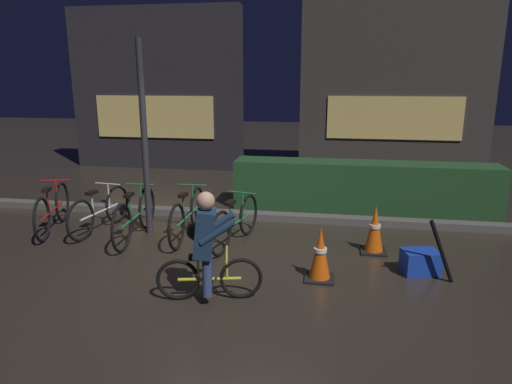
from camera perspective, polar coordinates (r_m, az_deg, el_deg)
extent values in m
plane|color=#2D261E|center=(6.02, -2.88, -9.64)|extent=(40.00, 40.00, 0.00)
cube|color=#56544F|center=(8.03, 0.52, -3.00)|extent=(12.00, 0.24, 0.12)
cube|color=#214723|center=(8.72, 13.25, 0.68)|extent=(4.80, 0.70, 0.91)
cube|color=#262328|center=(12.78, -12.26, 12.38)|extent=(4.61, 0.50, 4.20)
cube|color=#F2D172|center=(12.57, -12.55, 9.14)|extent=(3.23, 0.04, 1.10)
cube|color=#383330|center=(12.67, 16.97, 12.82)|extent=(4.86, 0.50, 4.53)
cube|color=#F2D172|center=(12.44, 16.83, 8.83)|extent=(3.40, 0.04, 1.10)
cylinder|color=#2D2D33|center=(7.23, -13.75, 6.34)|extent=(0.10, 0.10, 2.99)
torus|color=black|center=(8.54, -23.03, -1.14)|extent=(0.23, 0.67, 0.68)
torus|color=black|center=(7.61, -25.15, -3.15)|extent=(0.23, 0.67, 0.68)
cylinder|color=#B21919|center=(8.07, -24.03, -2.09)|extent=(0.32, 0.99, 0.04)
cylinder|color=#B21919|center=(7.86, -24.55, -1.10)|extent=(0.03, 0.03, 0.38)
cube|color=black|center=(7.82, -24.69, 0.25)|extent=(0.15, 0.22, 0.05)
cylinder|color=#B21919|center=(8.28, -23.61, -0.11)|extent=(0.03, 0.03, 0.43)
cylinder|color=#B21919|center=(8.23, -23.76, 1.34)|extent=(0.45, 0.15, 0.02)
torus|color=black|center=(8.15, -16.94, -1.46)|extent=(0.13, 0.64, 0.64)
torus|color=black|center=(7.41, -21.05, -3.34)|extent=(0.13, 0.64, 0.64)
cylinder|color=silver|center=(7.77, -18.89, -2.36)|extent=(0.16, 0.96, 0.04)
cylinder|color=silver|center=(7.60, -19.74, -1.39)|extent=(0.03, 0.03, 0.36)
cube|color=black|center=(7.55, -19.85, -0.08)|extent=(0.13, 0.21, 0.05)
cylinder|color=silver|center=(7.93, -17.91, -0.45)|extent=(0.03, 0.03, 0.40)
cylinder|color=silver|center=(7.88, -18.02, 0.97)|extent=(0.46, 0.08, 0.02)
torus|color=black|center=(7.70, -13.46, -1.88)|extent=(0.09, 0.70, 0.70)
torus|color=black|center=(6.77, -16.42, -4.32)|extent=(0.09, 0.70, 0.70)
cylinder|color=#236B38|center=(7.23, -14.84, -3.02)|extent=(0.10, 1.05, 0.04)
cylinder|color=#236B38|center=(7.01, -15.47, -1.92)|extent=(0.03, 0.03, 0.40)
cube|color=black|center=(6.96, -15.58, -0.36)|extent=(0.11, 0.21, 0.05)
cylinder|color=#236B38|center=(7.43, -14.16, -0.74)|extent=(0.03, 0.03, 0.44)
cylinder|color=#236B38|center=(7.38, -14.26, 0.93)|extent=(0.46, 0.05, 0.02)
torus|color=black|center=(7.60, -7.35, -1.90)|extent=(0.05, 0.68, 0.68)
torus|color=black|center=(6.67, -9.87, -4.30)|extent=(0.05, 0.68, 0.68)
cylinder|color=#236B38|center=(7.13, -8.53, -3.02)|extent=(0.04, 1.03, 0.04)
cylinder|color=#236B38|center=(6.91, -9.04, -1.93)|extent=(0.03, 0.03, 0.38)
cube|color=black|center=(6.86, -9.10, -0.39)|extent=(0.10, 0.20, 0.05)
cylinder|color=#236B38|center=(7.33, -7.92, -0.77)|extent=(0.03, 0.03, 0.43)
cylinder|color=#236B38|center=(7.28, -7.97, 0.88)|extent=(0.46, 0.03, 0.02)
torus|color=black|center=(7.20, -0.94, -2.84)|extent=(0.19, 0.64, 0.65)
torus|color=black|center=(6.37, -4.46, -5.18)|extent=(0.19, 0.64, 0.65)
cylinder|color=#236B38|center=(6.78, -2.59, -3.94)|extent=(0.25, 0.95, 0.04)
cylinder|color=#236B38|center=(6.58, -3.24, -2.86)|extent=(0.03, 0.03, 0.36)
cube|color=black|center=(6.53, -3.26, -1.34)|extent=(0.14, 0.22, 0.05)
cylinder|color=#236B38|center=(6.95, -1.67, -1.72)|extent=(0.03, 0.03, 0.41)
cylinder|color=#236B38|center=(6.90, -1.68, -0.09)|extent=(0.45, 0.13, 0.02)
cube|color=black|center=(5.80, 7.91, -10.58)|extent=(0.36, 0.36, 0.03)
cone|color=#EA560F|center=(5.67, 8.03, -7.47)|extent=(0.26, 0.26, 0.65)
cylinder|color=white|center=(5.66, 8.04, -7.17)|extent=(0.16, 0.16, 0.05)
cube|color=black|center=(6.79, 14.42, -7.15)|extent=(0.36, 0.36, 0.03)
cone|color=#EA560F|center=(6.67, 14.60, -4.39)|extent=(0.26, 0.26, 0.66)
cylinder|color=white|center=(6.66, 14.62, -4.12)|extent=(0.16, 0.16, 0.05)
cube|color=#193DB7|center=(6.22, 19.80, -8.22)|extent=(0.50, 0.41, 0.30)
torus|color=black|center=(5.20, -1.87, -10.71)|extent=(0.48, 0.15, 0.48)
torus|color=black|center=(5.24, -9.73, -10.74)|extent=(0.48, 0.15, 0.48)
cylinder|color=gold|center=(5.21, -5.81, -10.75)|extent=(0.69, 0.19, 0.04)
cylinder|color=gold|center=(5.16, -7.23, -9.42)|extent=(0.03, 0.03, 0.26)
cube|color=black|center=(5.11, -7.28, -8.07)|extent=(0.22, 0.14, 0.05)
cylinder|color=gold|center=(5.14, -3.67, -9.23)|extent=(0.03, 0.03, 0.30)
cylinder|color=gold|center=(5.09, -3.70, -7.70)|extent=(0.13, 0.45, 0.02)
cylinder|color=navy|center=(5.28, -6.00, -9.71)|extent=(0.15, 0.23, 0.42)
cylinder|color=navy|center=(5.10, -6.11, -10.62)|extent=(0.15, 0.23, 0.42)
cube|color=#192D47|center=(5.01, -6.42, -5.10)|extent=(0.33, 0.37, 0.54)
sphere|color=tan|center=(4.90, -6.31, -1.12)|extent=(0.20, 0.20, 0.20)
cylinder|color=#192D47|center=(5.12, -4.79, -4.04)|extent=(0.40, 0.17, 0.29)
cylinder|color=#192D47|center=(4.85, -4.88, -5.07)|extent=(0.40, 0.17, 0.29)
ellipsoid|color=black|center=(5.22, -6.95, -4.89)|extent=(0.35, 0.23, 0.24)
cylinder|color=black|center=(5.94, 22.14, -6.89)|extent=(0.37, 0.14, 0.80)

